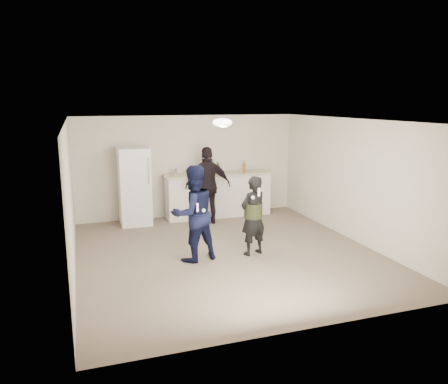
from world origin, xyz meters
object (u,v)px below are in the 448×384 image
object	(u,v)px
fridge	(134,186)
spectator	(208,186)
shaker	(175,172)
woman	(253,216)
man	(193,214)
counter	(218,196)

from	to	relation	value
fridge	spectator	xyz separation A→B (m)	(1.64, -0.48, 0.01)
fridge	shaker	xyz separation A→B (m)	(0.99, 0.11, 0.28)
woman	spectator	bearing A→B (deg)	-102.48
fridge	shaker	world-z (taller)	fridge
man	counter	bearing A→B (deg)	-130.60
counter	man	world-z (taller)	man
counter	shaker	xyz separation A→B (m)	(-1.08, 0.04, 0.65)
counter	fridge	xyz separation A→B (m)	(-2.06, -0.07, 0.38)
man	spectator	distance (m)	2.45
fridge	spectator	bearing A→B (deg)	-16.33
spectator	man	bearing A→B (deg)	75.64
shaker	man	size ratio (longest dim) A/B	0.10
counter	shaker	size ratio (longest dim) A/B	15.29
counter	shaker	distance (m)	1.26
spectator	shaker	bearing A→B (deg)	-34.12
woman	spectator	size ratio (longest dim) A/B	0.83
counter	shaker	bearing A→B (deg)	177.75
shaker	woman	size ratio (longest dim) A/B	0.11
shaker	man	world-z (taller)	man
fridge	woman	size ratio (longest dim) A/B	1.20
shaker	man	distance (m)	2.89
spectator	counter	bearing A→B (deg)	-119.59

